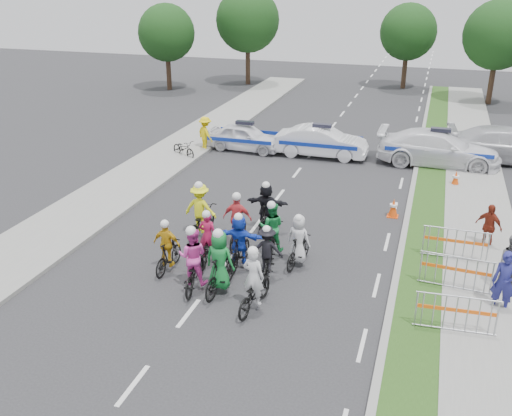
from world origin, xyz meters
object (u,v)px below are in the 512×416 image
(rider_9, at_px, (238,225))
(tree_3, at_px, (248,20))
(barrier_0, at_px, (456,316))
(rider_10, at_px, (201,215))
(spectator_2, at_px, (488,226))
(barrier_1, at_px, (455,274))
(parked_bike, at_px, (184,149))
(rider_0, at_px, (254,288))
(marshal_hiviz, at_px, (205,134))
(police_car_0, at_px, (245,137))
(rider_3, at_px, (168,251))
(rider_8, at_px, (272,235))
(rider_6, at_px, (209,245))
(tree_4, at_px, (408,32))
(civilian_sedan, at_px, (509,145))
(tree_0, at_px, (166,33))
(rider_11, at_px, (266,210))
(rider_7, at_px, (298,245))
(rider_1, at_px, (220,268))
(barrier_2, at_px, (455,246))
(cone_0, at_px, (393,208))
(police_car_2, at_px, (438,148))
(spectator_0, at_px, (504,282))
(cone_1, at_px, (456,179))
(rider_4, at_px, (267,256))
(rider_5, at_px, (240,244))
(police_car_1, at_px, (321,142))
(tree_1, at_px, (499,35))
(rider_2, at_px, (194,265))

(rider_9, height_order, tree_3, tree_3)
(barrier_0, bearing_deg, rider_10, 157.45)
(spectator_2, relative_size, barrier_1, 0.77)
(spectator_2, bearing_deg, parked_bike, -173.24)
(rider_0, distance_m, barrier_0, 5.13)
(marshal_hiviz, distance_m, parked_bike, 1.57)
(police_car_0, distance_m, tree_3, 18.71)
(rider_3, height_order, rider_8, rider_8)
(rider_6, distance_m, tree_4, 31.53)
(civilian_sedan, relative_size, tree_0, 0.89)
(rider_8, xyz_separation_m, rider_11, (-0.69, 1.69, 0.08))
(rider_7, height_order, rider_11, rider_11)
(tree_0, xyz_separation_m, tree_4, (17.00, 6.00, 0.00))
(rider_9, xyz_separation_m, barrier_0, (6.79, -3.10, -0.18))
(rider_1, xyz_separation_m, barrier_2, (6.28, 3.90, -0.21))
(rider_8, xyz_separation_m, cone_0, (3.42, 4.31, -0.36))
(rider_3, height_order, police_car_0, rider_3)
(barrier_0, bearing_deg, rider_3, 174.12)
(rider_6, height_order, police_car_2, rider_6)
(rider_9, height_order, tree_4, tree_4)
(marshal_hiviz, xyz_separation_m, cone_0, (9.82, -5.74, -0.52))
(civilian_sedan, bearing_deg, barrier_0, 165.36)
(spectator_0, distance_m, cone_1, 9.71)
(barrier_1, bearing_deg, rider_0, -153.53)
(rider_9, xyz_separation_m, police_car_0, (-3.29, 10.43, -0.07))
(barrier_0, height_order, cone_1, barrier_0)
(rider_4, distance_m, rider_7, 1.18)
(rider_11, distance_m, civilian_sedan, 13.94)
(rider_3, distance_m, barrier_2, 8.83)
(cone_1, bearing_deg, parked_bike, 178.52)
(barrier_0, bearing_deg, rider_4, 164.83)
(rider_5, xyz_separation_m, police_car_1, (0.07, 11.90, -0.04))
(tree_1, bearing_deg, rider_5, -107.50)
(rider_7, distance_m, spectator_0, 5.82)
(rider_0, height_order, rider_10, rider_10)
(spectator_2, bearing_deg, police_car_2, 132.37)
(rider_0, relative_size, civilian_sedan, 0.34)
(spectator_2, relative_size, tree_3, 0.21)
(rider_11, height_order, barrier_0, rider_11)
(police_car_1, bearing_deg, marshal_hiviz, 97.28)
(tree_3, bearing_deg, police_car_1, -61.08)
(rider_6, xyz_separation_m, tree_3, (-8.42, 29.12, 4.30))
(rider_2, relative_size, civilian_sedan, 0.36)
(rider_3, relative_size, spectator_0, 0.99)
(rider_4, bearing_deg, marshal_hiviz, -69.52)
(civilian_sedan, height_order, marshal_hiviz, marshal_hiviz)
(rider_7, bearing_deg, police_car_2, -97.75)
(rider_7, distance_m, barrier_1, 4.58)
(marshal_hiviz, bearing_deg, tree_0, -22.50)
(rider_10, relative_size, barrier_2, 1.01)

